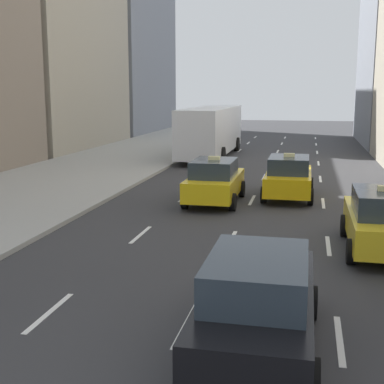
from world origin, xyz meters
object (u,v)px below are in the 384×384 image
at_px(taxi_lead, 215,181).
at_px(sedan_black_near, 258,302).
at_px(taxi_second, 383,220).
at_px(city_bus, 211,130).
at_px(taxi_third, 289,177).

bearing_deg(taxi_lead, sedan_black_near, -76.78).
xyz_separation_m(taxi_second, city_bus, (-8.41, 20.33, 0.91)).
distance_m(taxi_second, taxi_third, 7.62).
distance_m(taxi_second, sedan_black_near, 7.03).
bearing_deg(sedan_black_near, city_bus, 101.83).
bearing_deg(city_bus, taxi_third, -67.05).
xyz_separation_m(sedan_black_near, city_bus, (-5.61, 26.79, 0.90)).
height_order(sedan_black_near, city_bus, city_bus).
xyz_separation_m(taxi_second, sedan_black_near, (-2.80, -6.45, 0.00)).
relative_size(taxi_third, city_bus, 0.38).
xyz_separation_m(taxi_third, city_bus, (-5.61, 13.25, 0.91)).
xyz_separation_m(taxi_lead, taxi_third, (2.80, 1.62, 0.00)).
height_order(taxi_lead, taxi_second, same).
bearing_deg(taxi_second, sedan_black_near, -113.46).
relative_size(sedan_black_near, city_bus, 0.40).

